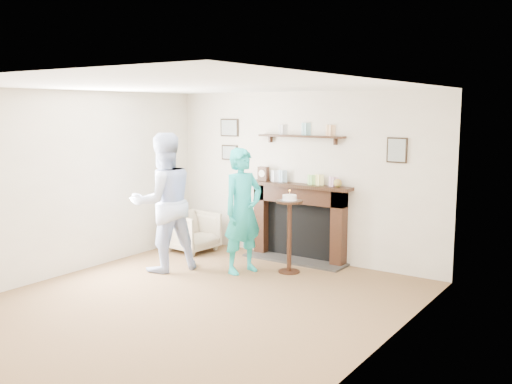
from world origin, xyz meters
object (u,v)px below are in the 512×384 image
armchair (193,251)px  man (165,270)px  woman (243,272)px  pedestal_table (289,222)px

armchair → man: 1.11m
man → woman: man is taller
man → pedestal_table: 1.88m
man → woman: bearing=143.7°
man → armchair: bearing=-135.3°
man → pedestal_table: size_ratio=1.66×
pedestal_table → woman: bearing=-147.7°
armchair → man: (0.38, -1.05, 0.00)m
armchair → woman: size_ratio=0.40×
man → woman: size_ratio=1.12×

